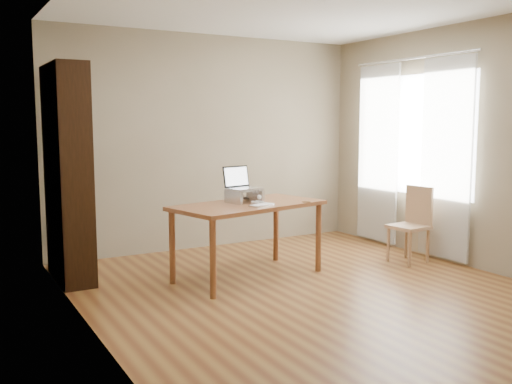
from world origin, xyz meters
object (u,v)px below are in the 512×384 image
at_px(bookshelf, 68,174).
at_px(cat, 244,196).
at_px(chair, 413,222).
at_px(laptop, 242,183).
at_px(desk, 248,212).
at_px(keyboard, 261,205).

relative_size(bookshelf, cat, 4.37).
relative_size(bookshelf, chair, 2.50).
xyz_separation_m(bookshelf, chair, (3.46, -1.13, -0.60)).
bearing_deg(laptop, cat, -70.35).
bearing_deg(chair, desk, 164.16).
bearing_deg(keyboard, bookshelf, 125.75).
height_order(bookshelf, cat, bookshelf).
bearing_deg(chair, keyboard, 170.64).
relative_size(keyboard, chair, 0.34).
bearing_deg(cat, keyboard, -105.07).
bearing_deg(keyboard, cat, 70.03).
xyz_separation_m(bookshelf, keyboard, (1.58, -1.02, -0.29)).
relative_size(desk, laptop, 4.54).
xyz_separation_m(keyboard, cat, (-0.01, 0.33, 0.05)).
xyz_separation_m(laptop, chair, (1.90, -0.47, -0.49)).
xyz_separation_m(desk, laptop, (-0.00, 0.14, 0.28)).
distance_m(bookshelf, chair, 3.69).
distance_m(keyboard, chair, 1.91).
relative_size(desk, cat, 3.41).
height_order(laptop, cat, laptop).
height_order(bookshelf, keyboard, bookshelf).
distance_m(bookshelf, keyboard, 1.91).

